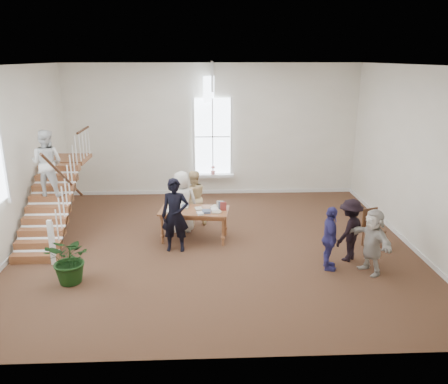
{
  "coord_description": "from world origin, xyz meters",
  "views": [
    {
      "loc": [
        -0.25,
        -10.46,
        4.68
      ],
      "look_at": [
        0.22,
        0.4,
        1.31
      ],
      "focal_mm": 35.0,
      "sensor_mm": 36.0,
      "label": 1
    }
  ],
  "objects_px": {
    "elderly_woman": "(182,202)",
    "woman_cluster_c": "(372,241)",
    "floor_plant": "(71,260)",
    "side_chair": "(372,226)",
    "woman_cluster_a": "(330,238)",
    "woman_cluster_b": "(350,230)",
    "police_officer": "(175,215)",
    "library_table": "(194,213)",
    "person_yellow": "(193,198)"
  },
  "relations": [
    {
      "from": "elderly_woman",
      "to": "woman_cluster_c",
      "type": "distance_m",
      "value": 5.09
    },
    {
      "from": "elderly_woman",
      "to": "side_chair",
      "type": "distance_m",
      "value": 5.05
    },
    {
      "from": "police_officer",
      "to": "side_chair",
      "type": "distance_m",
      "value": 5.01
    },
    {
      "from": "person_yellow",
      "to": "woman_cluster_b",
      "type": "xyz_separation_m",
      "value": [
        3.76,
        -2.48,
        -0.05
      ]
    },
    {
      "from": "elderly_woman",
      "to": "side_chair",
      "type": "relative_size",
      "value": 1.73
    },
    {
      "from": "library_table",
      "to": "woman_cluster_c",
      "type": "relative_size",
      "value": 1.26
    },
    {
      "from": "woman_cluster_a",
      "to": "side_chair",
      "type": "distance_m",
      "value": 1.89
    },
    {
      "from": "person_yellow",
      "to": "woman_cluster_a",
      "type": "relative_size",
      "value": 1.07
    },
    {
      "from": "side_chair",
      "to": "person_yellow",
      "type": "bearing_deg",
      "value": 140.65
    },
    {
      "from": "police_officer",
      "to": "elderly_woman",
      "type": "height_order",
      "value": "police_officer"
    },
    {
      "from": "floor_plant",
      "to": "side_chair",
      "type": "xyz_separation_m",
      "value": [
        7.12,
        1.62,
        0.01
      ]
    },
    {
      "from": "woman_cluster_c",
      "to": "floor_plant",
      "type": "xyz_separation_m",
      "value": [
        -6.59,
        -0.21,
        -0.21
      ]
    },
    {
      "from": "woman_cluster_a",
      "to": "side_chair",
      "type": "xyz_separation_m",
      "value": [
        1.44,
        1.21,
        -0.2
      ]
    },
    {
      "from": "library_table",
      "to": "woman_cluster_b",
      "type": "relative_size",
      "value": 1.24
    },
    {
      "from": "person_yellow",
      "to": "woman_cluster_b",
      "type": "height_order",
      "value": "person_yellow"
    },
    {
      "from": "library_table",
      "to": "floor_plant",
      "type": "bearing_deg",
      "value": -131.5
    },
    {
      "from": "woman_cluster_b",
      "to": "police_officer",
      "type": "bearing_deg",
      "value": -54.76
    },
    {
      "from": "elderly_woman",
      "to": "floor_plant",
      "type": "height_order",
      "value": "elderly_woman"
    },
    {
      "from": "woman_cluster_a",
      "to": "side_chair",
      "type": "bearing_deg",
      "value": -40.95
    },
    {
      "from": "library_table",
      "to": "woman_cluster_b",
      "type": "bearing_deg",
      "value": -12.87
    },
    {
      "from": "person_yellow",
      "to": "side_chair",
      "type": "height_order",
      "value": "person_yellow"
    },
    {
      "from": "woman_cluster_b",
      "to": "side_chair",
      "type": "distance_m",
      "value": 1.15
    },
    {
      "from": "woman_cluster_c",
      "to": "side_chair",
      "type": "xyz_separation_m",
      "value": [
        0.54,
        1.41,
        -0.2
      ]
    },
    {
      "from": "floor_plant",
      "to": "side_chair",
      "type": "height_order",
      "value": "floor_plant"
    },
    {
      "from": "elderly_woman",
      "to": "woman_cluster_c",
      "type": "bearing_deg",
      "value": 147.24
    },
    {
      "from": "person_yellow",
      "to": "floor_plant",
      "type": "distance_m",
      "value": 4.19
    },
    {
      "from": "police_officer",
      "to": "floor_plant",
      "type": "bearing_deg",
      "value": -140.28
    },
    {
      "from": "police_officer",
      "to": "floor_plant",
      "type": "xyz_separation_m",
      "value": [
        -2.13,
        -1.58,
        -0.39
      ]
    },
    {
      "from": "person_yellow",
      "to": "side_chair",
      "type": "distance_m",
      "value": 4.91
    },
    {
      "from": "elderly_woman",
      "to": "woman_cluster_a",
      "type": "bearing_deg",
      "value": 143.26
    },
    {
      "from": "floor_plant",
      "to": "library_table",
      "type": "bearing_deg",
      "value": 40.94
    },
    {
      "from": "library_table",
      "to": "woman_cluster_a",
      "type": "relative_size",
      "value": 1.26
    },
    {
      "from": "police_officer",
      "to": "woman_cluster_c",
      "type": "relative_size",
      "value": 1.24
    },
    {
      "from": "elderly_woman",
      "to": "person_yellow",
      "type": "distance_m",
      "value": 0.59
    },
    {
      "from": "person_yellow",
      "to": "woman_cluster_c",
      "type": "distance_m",
      "value": 5.12
    },
    {
      "from": "library_table",
      "to": "woman_cluster_b",
      "type": "height_order",
      "value": "woman_cluster_b"
    },
    {
      "from": "woman_cluster_b",
      "to": "floor_plant",
      "type": "distance_m",
      "value": 6.35
    },
    {
      "from": "elderly_woman",
      "to": "woman_cluster_c",
      "type": "xyz_separation_m",
      "value": [
        4.36,
        -2.63,
        -0.11
      ]
    },
    {
      "from": "elderly_woman",
      "to": "floor_plant",
      "type": "xyz_separation_m",
      "value": [
        -2.23,
        -2.83,
        -0.32
      ]
    },
    {
      "from": "woman_cluster_c",
      "to": "police_officer",
      "type": "bearing_deg",
      "value": -127.44
    },
    {
      "from": "library_table",
      "to": "person_yellow",
      "type": "distance_m",
      "value": 1.1
    },
    {
      "from": "police_officer",
      "to": "elderly_woman",
      "type": "bearing_deg",
      "value": 88.52
    },
    {
      "from": "police_officer",
      "to": "side_chair",
      "type": "height_order",
      "value": "police_officer"
    },
    {
      "from": "woman_cluster_a",
      "to": "woman_cluster_b",
      "type": "relative_size",
      "value": 0.99
    },
    {
      "from": "elderly_woman",
      "to": "woman_cluster_c",
      "type": "relative_size",
      "value": 1.14
    },
    {
      "from": "library_table",
      "to": "elderly_woman",
      "type": "relative_size",
      "value": 1.1
    },
    {
      "from": "library_table",
      "to": "elderly_woman",
      "type": "distance_m",
      "value": 0.7
    },
    {
      "from": "library_table",
      "to": "woman_cluster_c",
      "type": "bearing_deg",
      "value": -19.32
    },
    {
      "from": "woman_cluster_c",
      "to": "floor_plant",
      "type": "height_order",
      "value": "woman_cluster_c"
    },
    {
      "from": "woman_cluster_c",
      "to": "person_yellow",
      "type": "bearing_deg",
      "value": -147.89
    }
  ]
}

